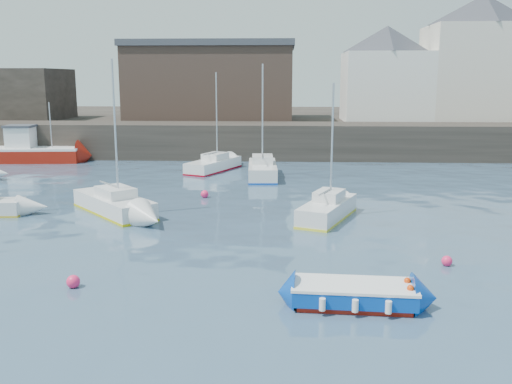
{
  "coord_description": "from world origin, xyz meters",
  "views": [
    {
      "loc": [
        1.36,
        -14.86,
        6.88
      ],
      "look_at": [
        0.0,
        12.0,
        1.5
      ],
      "focal_mm": 40.0,
      "sensor_mm": 36.0,
      "label": 1
    }
  ],
  "objects_px": {
    "sailboat_h": "(214,164)",
    "buoy_far": "(205,197)",
    "blue_dinghy": "(354,294)",
    "sailboat_f": "(262,170)",
    "buoy_near": "(74,287)",
    "fishing_boat": "(32,150)",
    "buoy_mid": "(447,266)",
    "sailboat_b": "(114,203)",
    "sailboat_c": "(327,209)"
  },
  "relations": [
    {
      "from": "fishing_boat",
      "to": "buoy_far",
      "type": "relative_size",
      "value": 16.83
    },
    {
      "from": "blue_dinghy",
      "to": "sailboat_f",
      "type": "distance_m",
      "value": 23.34
    },
    {
      "from": "sailboat_b",
      "to": "sailboat_f",
      "type": "relative_size",
      "value": 0.99
    },
    {
      "from": "fishing_boat",
      "to": "buoy_far",
      "type": "bearing_deg",
      "value": -40.03
    },
    {
      "from": "buoy_mid",
      "to": "buoy_far",
      "type": "relative_size",
      "value": 0.88
    },
    {
      "from": "sailboat_f",
      "to": "sailboat_h",
      "type": "distance_m",
      "value": 4.7
    },
    {
      "from": "sailboat_c",
      "to": "buoy_mid",
      "type": "xyz_separation_m",
      "value": [
        3.94,
        -7.03,
        -0.51
      ]
    },
    {
      "from": "buoy_mid",
      "to": "buoy_near",
      "type": "bearing_deg",
      "value": -167.43
    },
    {
      "from": "buoy_far",
      "to": "blue_dinghy",
      "type": "bearing_deg",
      "value": -66.8
    },
    {
      "from": "sailboat_h",
      "to": "buoy_mid",
      "type": "bearing_deg",
      "value": -62.24
    },
    {
      "from": "sailboat_c",
      "to": "sailboat_h",
      "type": "relative_size",
      "value": 0.91
    },
    {
      "from": "sailboat_h",
      "to": "buoy_near",
      "type": "relative_size",
      "value": 16.17
    },
    {
      "from": "buoy_mid",
      "to": "blue_dinghy",
      "type": "bearing_deg",
      "value": -134.29
    },
    {
      "from": "buoy_near",
      "to": "sailboat_b",
      "type": "bearing_deg",
      "value": 99.51
    },
    {
      "from": "fishing_boat",
      "to": "buoy_mid",
      "type": "bearing_deg",
      "value": -43.35
    },
    {
      "from": "blue_dinghy",
      "to": "fishing_boat",
      "type": "relative_size",
      "value": 0.5
    },
    {
      "from": "fishing_boat",
      "to": "buoy_near",
      "type": "bearing_deg",
      "value": -63.82
    },
    {
      "from": "sailboat_h",
      "to": "buoy_far",
      "type": "xyz_separation_m",
      "value": [
        0.69,
        -9.89,
        -0.48
      ]
    },
    {
      "from": "sailboat_h",
      "to": "buoy_near",
      "type": "distance_m",
      "value": 24.75
    },
    {
      "from": "fishing_boat",
      "to": "sailboat_b",
      "type": "distance_m",
      "value": 21.72
    },
    {
      "from": "blue_dinghy",
      "to": "sailboat_b",
      "type": "height_order",
      "value": "sailboat_b"
    },
    {
      "from": "sailboat_c",
      "to": "buoy_near",
      "type": "bearing_deg",
      "value": -132.7
    },
    {
      "from": "buoy_mid",
      "to": "buoy_far",
      "type": "height_order",
      "value": "buoy_far"
    },
    {
      "from": "fishing_boat",
      "to": "sailboat_h",
      "type": "height_order",
      "value": "sailboat_h"
    },
    {
      "from": "buoy_mid",
      "to": "buoy_far",
      "type": "xyz_separation_m",
      "value": [
        -10.77,
        11.87,
        0.0
      ]
    },
    {
      "from": "sailboat_c",
      "to": "sailboat_h",
      "type": "height_order",
      "value": "sailboat_h"
    },
    {
      "from": "sailboat_h",
      "to": "buoy_far",
      "type": "relative_size",
      "value": 16.02
    },
    {
      "from": "fishing_boat",
      "to": "sailboat_h",
      "type": "distance_m",
      "value": 16.21
    },
    {
      "from": "blue_dinghy",
      "to": "sailboat_b",
      "type": "xyz_separation_m",
      "value": [
        -10.97,
        11.78,
        0.11
      ]
    },
    {
      "from": "fishing_boat",
      "to": "buoy_near",
      "type": "xyz_separation_m",
      "value": [
        14.05,
        -28.58,
        -0.96
      ]
    },
    {
      "from": "fishing_boat",
      "to": "sailboat_f",
      "type": "height_order",
      "value": "sailboat_f"
    },
    {
      "from": "buoy_near",
      "to": "buoy_far",
      "type": "distance_m",
      "value": 14.98
    },
    {
      "from": "blue_dinghy",
      "to": "fishing_boat",
      "type": "bearing_deg",
      "value": 128.03
    },
    {
      "from": "sailboat_h",
      "to": "fishing_boat",
      "type": "bearing_deg",
      "value": 166.08
    },
    {
      "from": "sailboat_f",
      "to": "buoy_mid",
      "type": "distance_m",
      "value": 20.49
    },
    {
      "from": "blue_dinghy",
      "to": "sailboat_c",
      "type": "height_order",
      "value": "sailboat_c"
    },
    {
      "from": "sailboat_h",
      "to": "sailboat_f",
      "type": "bearing_deg",
      "value": -35.99
    },
    {
      "from": "sailboat_c",
      "to": "buoy_mid",
      "type": "distance_m",
      "value": 8.07
    },
    {
      "from": "blue_dinghy",
      "to": "buoy_mid",
      "type": "distance_m",
      "value": 5.66
    },
    {
      "from": "fishing_boat",
      "to": "sailboat_c",
      "type": "height_order",
      "value": "sailboat_c"
    },
    {
      "from": "fishing_boat",
      "to": "sailboat_c",
      "type": "bearing_deg",
      "value": -38.73
    },
    {
      "from": "sailboat_h",
      "to": "buoy_far",
      "type": "distance_m",
      "value": 9.92
    },
    {
      "from": "sailboat_b",
      "to": "buoy_near",
      "type": "relative_size",
      "value": 17.28
    },
    {
      "from": "blue_dinghy",
      "to": "sailboat_c",
      "type": "bearing_deg",
      "value": 89.99
    },
    {
      "from": "buoy_near",
      "to": "fishing_boat",
      "type": "bearing_deg",
      "value": 116.18
    },
    {
      "from": "blue_dinghy",
      "to": "sailboat_b",
      "type": "relative_size",
      "value": 0.5
    },
    {
      "from": "sailboat_f",
      "to": "sailboat_c",
      "type": "bearing_deg",
      "value": -72.8
    },
    {
      "from": "buoy_mid",
      "to": "sailboat_h",
      "type": "bearing_deg",
      "value": 117.76
    },
    {
      "from": "blue_dinghy",
      "to": "sailboat_f",
      "type": "relative_size",
      "value": 0.49
    },
    {
      "from": "buoy_far",
      "to": "buoy_mid",
      "type": "bearing_deg",
      "value": -47.79
    }
  ]
}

